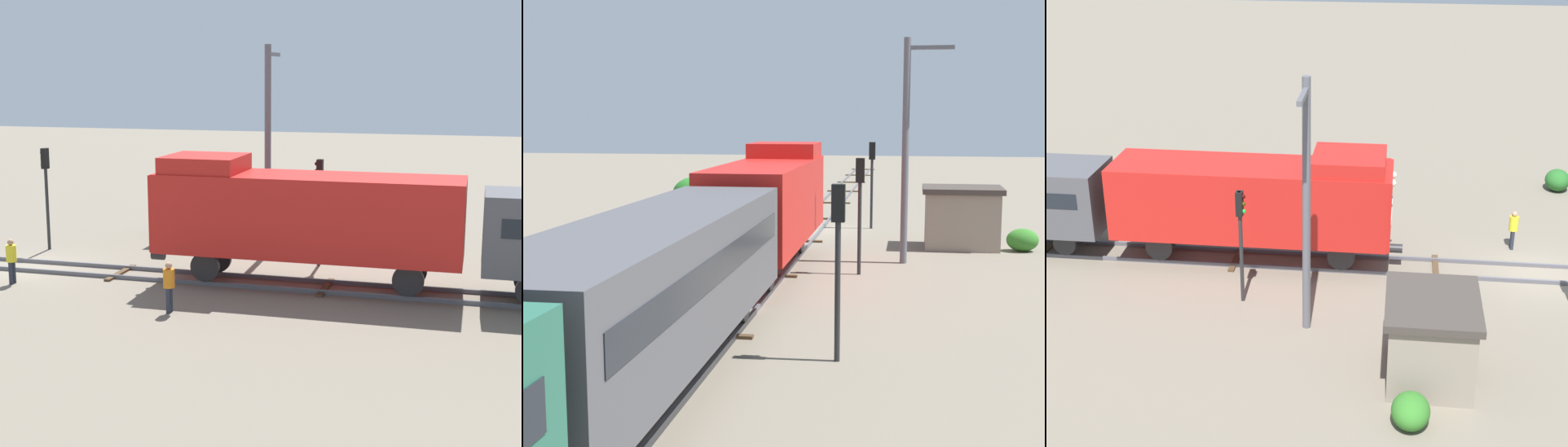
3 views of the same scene
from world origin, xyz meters
TOP-DOWN VIEW (x-y plane):
  - ground_plane at (0.00, 0.00)m, footprint 146.50×146.50m
  - railway_track at (0.00, 0.00)m, footprint 2.40×97.67m
  - locomotive at (0.00, 11.30)m, footprint 2.90×11.60m
  - passenger_car_leading at (0.00, 24.63)m, footprint 2.84×14.00m
  - traffic_signal_near at (-3.20, -0.89)m, footprint 0.32×0.34m
  - traffic_signal_mid at (-3.40, 11.27)m, footprint 0.32×0.34m
  - traffic_signal_far at (-3.60, 21.91)m, footprint 0.32×0.34m
  - worker_near_track at (2.40, 0.82)m, footprint 0.38×0.38m
  - worker_by_signal at (4.20, 7.81)m, footprint 0.38×0.38m
  - catenary_mast at (-5.06, 8.70)m, footprint 1.94×0.28m
  - relay_hut at (-7.50, 4.51)m, footprint 3.50×2.90m
  - bush_near at (-10.09, 5.08)m, footprint 1.38×1.13m
  - bush_mid at (8.07, -7.29)m, footprint 2.83×2.32m
  - bush_far at (9.67, -2.21)m, footprint 1.47×1.20m

SIDE VIEW (x-z plane):
  - ground_plane at x=0.00m, z-range 0.00..0.00m
  - railway_track at x=0.00m, z-range -0.01..0.15m
  - bush_near at x=-10.09m, z-range 0.00..1.00m
  - bush_far at x=9.67m, z-range 0.00..1.07m
  - worker_near_track at x=2.40m, z-range 0.15..1.85m
  - worker_by_signal at x=4.20m, z-range 0.15..1.85m
  - bush_mid at x=8.07m, z-range 0.00..2.06m
  - relay_hut at x=-7.50m, z-range 0.02..2.76m
  - passenger_car_leading at x=0.00m, z-range 0.69..4.35m
  - locomotive at x=0.00m, z-range 0.47..5.07m
  - traffic_signal_far at x=-3.60m, z-range 0.84..5.16m
  - traffic_signal_mid at x=-3.40m, z-range 0.84..5.20m
  - traffic_signal_near at x=-3.20m, z-range 0.86..5.37m
  - catenary_mast at x=-5.06m, z-range 0.25..9.16m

